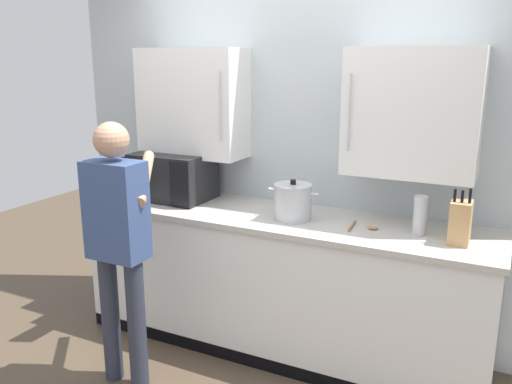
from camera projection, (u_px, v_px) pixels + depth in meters
name	position (u px, v px, depth m)	size (l,w,h in m)	color
back_wall_tiled	(300.00, 129.00, 3.64)	(3.66, 0.44, 2.84)	#B2BCC1
counter_unit	(279.00, 283.00, 3.60)	(2.76, 0.69, 0.95)	white
microwave_oven	(169.00, 176.00, 3.86)	(0.55, 0.79, 0.34)	black
knife_block	(460.00, 222.00, 2.92)	(0.11, 0.15, 0.32)	tan
thermos_flask	(420.00, 215.00, 3.07)	(0.08, 0.08, 0.23)	#B7BABF
stock_pot	(293.00, 202.00, 3.37)	(0.34, 0.24, 0.26)	#B7BABF
wooden_spoon	(363.00, 227.00, 3.21)	(0.18, 0.19, 0.02)	#A37547
person_figure	(118.00, 233.00, 3.08)	(0.44, 0.62, 1.61)	#282D3D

